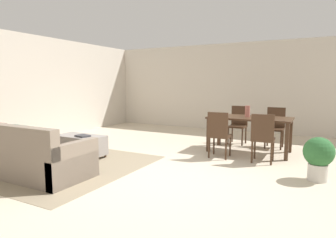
% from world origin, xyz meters
% --- Properties ---
extents(ground_plane, '(10.80, 10.80, 0.00)m').
position_xyz_m(ground_plane, '(0.00, 0.00, 0.00)').
color(ground_plane, beige).
extents(wall_back, '(9.00, 0.12, 2.70)m').
position_xyz_m(wall_back, '(0.00, 5.00, 1.35)').
color(wall_back, beige).
rests_on(wall_back, ground_plane).
extents(wall_left, '(0.12, 11.00, 2.70)m').
position_xyz_m(wall_left, '(-4.50, 0.50, 1.35)').
color(wall_left, beige).
rests_on(wall_left, ground_plane).
extents(area_rug, '(3.00, 2.80, 0.01)m').
position_xyz_m(area_rug, '(-2.13, -0.33, 0.00)').
color(area_rug, gray).
rests_on(area_rug, ground_plane).
extents(couch, '(2.25, 0.91, 0.86)m').
position_xyz_m(couch, '(-2.14, -0.97, 0.29)').
color(couch, gray).
rests_on(couch, ground_plane).
extents(ottoman_table, '(1.00, 0.51, 0.44)m').
position_xyz_m(ottoman_table, '(-2.13, 0.27, 0.25)').
color(ottoman_table, gray).
rests_on(ottoman_table, ground_plane).
extents(dining_table, '(1.70, 0.86, 0.76)m').
position_xyz_m(dining_table, '(0.75, 2.30, 0.67)').
color(dining_table, '#422B1C').
rests_on(dining_table, ground_plane).
extents(dining_chair_near_left, '(0.42, 0.42, 0.92)m').
position_xyz_m(dining_chair_near_left, '(0.33, 1.50, 0.52)').
color(dining_chair_near_left, '#422B1C').
rests_on(dining_chair_near_left, ground_plane).
extents(dining_chair_near_right, '(0.42, 0.42, 0.92)m').
position_xyz_m(dining_chair_near_right, '(1.16, 1.53, 0.52)').
color(dining_chair_near_right, '#422B1C').
rests_on(dining_chair_near_right, ground_plane).
extents(dining_chair_far_left, '(0.41, 0.41, 0.92)m').
position_xyz_m(dining_chair_far_left, '(0.31, 3.09, 0.52)').
color(dining_chair_far_left, '#422B1C').
rests_on(dining_chair_far_left, ground_plane).
extents(dining_chair_far_right, '(0.40, 0.40, 0.92)m').
position_xyz_m(dining_chair_far_right, '(1.17, 3.06, 0.52)').
color(dining_chair_far_right, '#422B1C').
rests_on(dining_chair_far_right, ground_plane).
extents(vase_centerpiece, '(0.10, 0.10, 0.24)m').
position_xyz_m(vase_centerpiece, '(0.70, 2.30, 0.88)').
color(vase_centerpiece, '#B26659').
rests_on(vase_centerpiece, dining_table).
extents(book_on_ottoman, '(0.29, 0.25, 0.03)m').
position_xyz_m(book_on_ottoman, '(-1.99, 0.19, 0.46)').
color(book_on_ottoman, '#333338').
rests_on(book_on_ottoman, ottoman_table).
extents(potted_plant, '(0.45, 0.45, 0.67)m').
position_xyz_m(potted_plant, '(2.09, 0.90, 0.39)').
color(potted_plant, beige).
rests_on(potted_plant, ground_plane).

